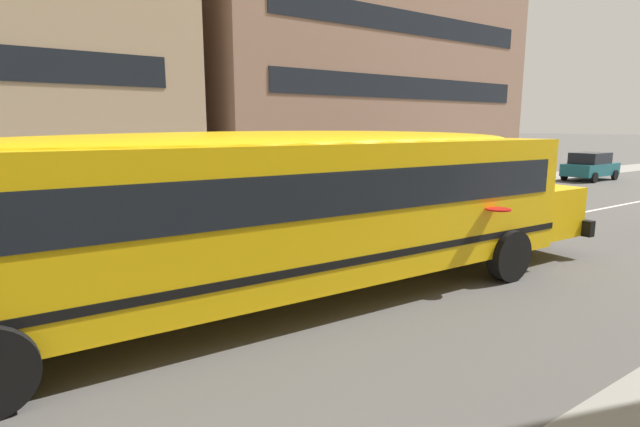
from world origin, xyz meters
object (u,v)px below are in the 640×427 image
(parked_car_teal_past_driveway, at_px, (590,166))
(parked_car_maroon_by_entrance, at_px, (371,186))
(school_bus, at_px, (300,202))
(parked_car_white_end_of_row, at_px, (463,178))

(parked_car_teal_past_driveway, bearing_deg, parked_car_maroon_by_entrance, 178.38)
(parked_car_teal_past_driveway, relative_size, parked_car_maroon_by_entrance, 1.00)
(school_bus, xyz_separation_m, parked_car_white_end_of_row, (13.45, 7.21, -0.99))
(parked_car_white_end_of_row, relative_size, parked_car_maroon_by_entrance, 0.99)
(parked_car_teal_past_driveway, bearing_deg, parked_car_white_end_of_row, 178.61)
(school_bus, xyz_separation_m, parked_car_maroon_by_entrance, (7.94, 7.25, -0.99))
(parked_car_white_end_of_row, bearing_deg, school_bus, -151.62)
(school_bus, bearing_deg, parked_car_teal_past_driveway, 18.43)
(parked_car_maroon_by_entrance, bearing_deg, parked_car_teal_past_driveway, -1.21)
(parked_car_white_end_of_row, bearing_deg, parked_car_maroon_by_entrance, 179.79)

